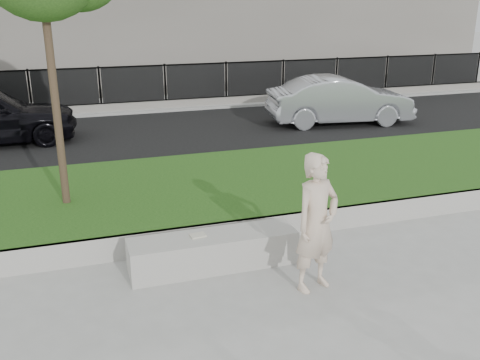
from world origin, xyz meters
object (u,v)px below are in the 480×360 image
object	(u,v)px
stone_bench	(213,251)
car_silver	(340,100)
man	(317,223)
book	(198,235)

from	to	relation	value
stone_bench	car_silver	xyz separation A→B (m)	(6.17, 7.74, 0.51)
man	book	world-z (taller)	man
stone_bench	book	world-z (taller)	book
stone_bench	book	size ratio (longest dim) A/B	11.12
car_silver	book	bearing A→B (deg)	148.17
book	car_silver	distance (m)	10.01
book	car_silver	xyz separation A→B (m)	(6.39, 7.70, 0.25)
stone_bench	car_silver	distance (m)	9.92
man	book	size ratio (longest dim) A/B	8.60
stone_bench	car_silver	bearing A→B (deg)	51.45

